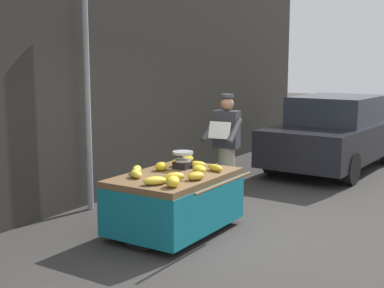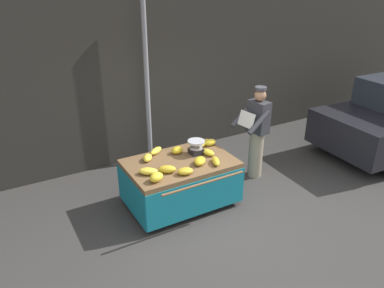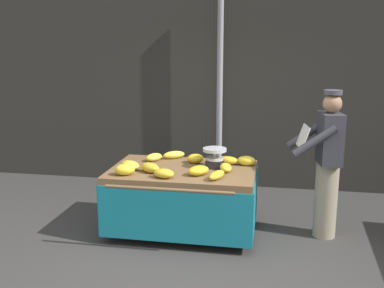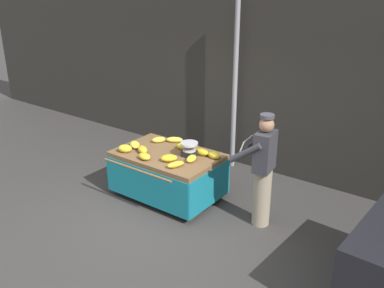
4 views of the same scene
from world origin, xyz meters
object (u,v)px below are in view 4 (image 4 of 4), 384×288
object	(u,v)px
banana_bunch_4	(143,150)
banana_bunch_10	(169,158)
banana_bunch_1	(183,146)
banana_bunch_11	(191,159)
street_pole	(235,87)
banana_bunch_8	(175,140)
vendor_person	(262,170)
banana_bunch_7	(202,152)
weighing_scale	(189,149)
banana_bunch_2	(176,164)
banana_bunch_0	(159,140)
banana_bunch_3	(125,149)
banana_cart	(168,165)
banana_bunch_5	(144,156)
banana_bunch_6	(214,155)
banana_bunch_9	(135,145)

from	to	relation	value
banana_bunch_4	banana_bunch_10	xyz separation A→B (m)	(0.56, -0.01, -0.00)
banana_bunch_1	banana_bunch_11	distance (m)	0.51
street_pole	banana_bunch_1	bearing A→B (deg)	-94.90
banana_bunch_8	vendor_person	distance (m)	1.87
vendor_person	banana_bunch_7	bearing A→B (deg)	173.91
weighing_scale	vendor_person	world-z (taller)	vendor_person
banana_bunch_8	vendor_person	xyz separation A→B (m)	(1.85, -0.30, 0.05)
banana_bunch_1	banana_bunch_11	xyz separation A→B (m)	(0.41, -0.31, -0.01)
banana_bunch_2	banana_bunch_7	bearing A→B (deg)	85.88
banana_bunch_0	banana_bunch_3	xyz separation A→B (m)	(-0.15, -0.66, 0.02)
weighing_scale	banana_bunch_10	xyz separation A→B (m)	(-0.14, -0.34, -0.06)
banana_bunch_3	banana_bunch_4	xyz separation A→B (m)	(0.25, 0.15, -0.01)
banana_bunch_11	vendor_person	xyz separation A→B (m)	(1.13, 0.18, 0.05)
vendor_person	banana_bunch_8	bearing A→B (deg)	170.75
banana_bunch_7	banana_bunch_11	world-z (taller)	banana_bunch_7
banana_bunch_0	banana_bunch_4	size ratio (longest dim) A/B	0.89
banana_cart	banana_bunch_3	size ratio (longest dim) A/B	7.60
weighing_scale	banana_bunch_0	distance (m)	0.81
banana_bunch_4	banana_bunch_5	xyz separation A→B (m)	(0.20, -0.18, -0.01)
banana_bunch_0	banana_bunch_10	xyz separation A→B (m)	(0.65, -0.52, 0.01)
banana_bunch_3	banana_bunch_10	world-z (taller)	banana_bunch_3
banana_bunch_6	banana_bunch_11	world-z (taller)	banana_bunch_6
banana_bunch_2	banana_bunch_3	size ratio (longest dim) A/B	1.26
banana_bunch_6	banana_bunch_8	bearing A→B (deg)	169.33
vendor_person	banana_bunch_3	bearing A→B (deg)	-166.73
banana_cart	banana_bunch_11	xyz separation A→B (m)	(0.51, -0.03, 0.25)
banana_bunch_0	banana_bunch_10	distance (m)	0.83
banana_bunch_2	banana_bunch_4	size ratio (longest dim) A/B	1.08
banana_bunch_0	banana_bunch_5	bearing A→B (deg)	-66.66
banana_bunch_7	banana_bunch_10	bearing A→B (deg)	-117.67
banana_bunch_7	banana_bunch_6	bearing A→B (deg)	0.56
street_pole	banana_bunch_3	bearing A→B (deg)	-111.17
banana_bunch_5	banana_bunch_8	xyz separation A→B (m)	(-0.08, 0.85, -0.00)
banana_cart	banana_bunch_6	distance (m)	0.82
banana_bunch_9	banana_bunch_2	bearing A→B (deg)	-11.61
banana_cart	vendor_person	world-z (taller)	vendor_person
banana_bunch_6	vendor_person	xyz separation A→B (m)	(0.92, -0.13, 0.04)
banana_bunch_10	vendor_person	bearing A→B (deg)	15.04
banana_cart	banana_bunch_11	size ratio (longest dim) A/B	7.11
banana_cart	banana_bunch_7	world-z (taller)	banana_bunch_7
weighing_scale	vendor_person	xyz separation A→B (m)	(1.28, 0.04, -0.02)
banana_bunch_8	banana_bunch_7	bearing A→B (deg)	-14.36
street_pole	banana_bunch_9	bearing A→B (deg)	-114.22
banana_bunch_2	vendor_person	bearing A→B (deg)	22.41
banana_cart	banana_bunch_6	bearing A→B (deg)	20.89
banana_bunch_6	banana_bunch_11	distance (m)	0.37
banana_bunch_5	banana_bunch_11	xyz separation A→B (m)	(0.64, 0.38, -0.00)
street_pole	vendor_person	bearing A→B (deg)	-47.34
banana_bunch_6	banana_bunch_1	bearing A→B (deg)	179.46
banana_bunch_4	vendor_person	size ratio (longest dim) A/B	0.15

